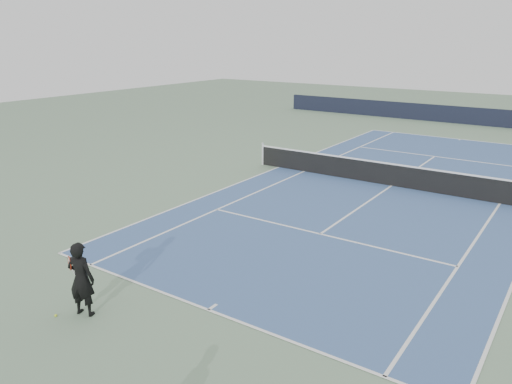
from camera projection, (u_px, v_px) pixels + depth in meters
The scene contains 6 objects.
ground at pixel (392, 186), 20.61m from camera, with size 80.00×80.00×0.00m, color slate.
court_surface at pixel (392, 186), 20.61m from camera, with size 10.97×23.77×0.01m, color #3B598B.
tennis_net at pixel (393, 174), 20.46m from camera, with size 12.90×0.10×1.07m.
windscreen_far at pixel (482, 117), 34.55m from camera, with size 30.00×0.25×1.20m, color black.
tennis_player at pixel (81, 279), 10.85m from camera, with size 0.83×0.63×1.72m.
tennis_ball at pixel (56, 315), 10.98m from camera, with size 0.06×0.06×0.06m, color #CBE22E.
Camera 1 is at (6.48, -19.49, 5.89)m, focal length 35.00 mm.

